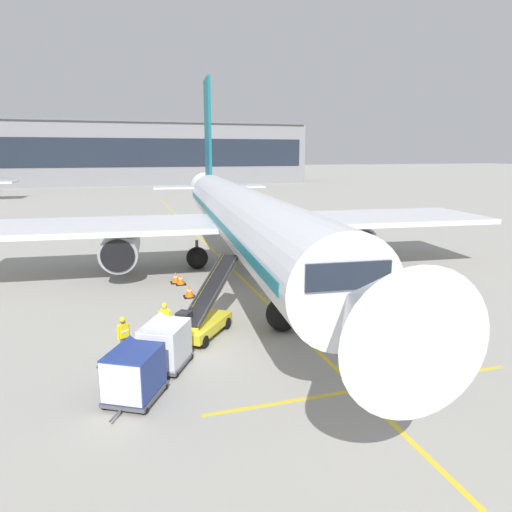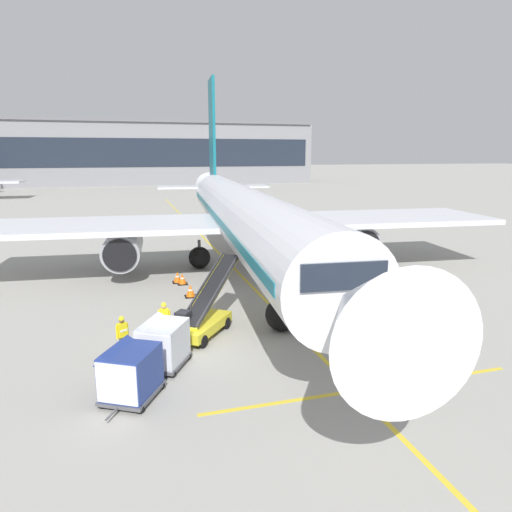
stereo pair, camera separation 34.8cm
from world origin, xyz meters
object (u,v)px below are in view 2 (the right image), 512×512
object	(u,v)px
baggage_cart_lead	(162,343)
safety_cone_engine_keepout	(177,277)
ground_crew_by_carts	(122,333)
baggage_cart_second	(130,372)
safety_cone_wingtip	(190,291)
parked_airplane	(241,215)
belt_loader	(203,315)
safety_cone_nose_mark	(182,279)
ground_crew_by_loader	(164,318)

from	to	relation	value
baggage_cart_lead	safety_cone_engine_keepout	size ratio (longest dim) A/B	3.78
ground_crew_by_carts	safety_cone_engine_keepout	size ratio (longest dim) A/B	2.38
baggage_cart_second	safety_cone_engine_keepout	world-z (taller)	baggage_cart_second
baggage_cart_second	safety_cone_wingtip	distance (m)	11.50
safety_cone_wingtip	baggage_cart_lead	bearing A→B (deg)	-105.03
baggage_cart_lead	baggage_cart_second	distance (m)	2.52
safety_cone_wingtip	parked_airplane	bearing A→B (deg)	50.78
belt_loader	baggage_cart_second	xyz separation A→B (m)	(-3.36, -5.12, 0.10)
baggage_cart_second	ground_crew_by_carts	distance (m)	3.61
ground_crew_by_carts	belt_loader	bearing A→B (deg)	22.94
safety_cone_wingtip	safety_cone_nose_mark	xyz separation A→B (m)	(-0.12, 2.81, -0.01)
baggage_cart_lead	baggage_cart_second	world-z (taller)	same
ground_crew_by_carts	safety_cone_wingtip	size ratio (longest dim) A/B	2.32
parked_airplane	baggage_cart_second	distance (m)	18.51
safety_cone_wingtip	safety_cone_nose_mark	world-z (taller)	safety_cone_wingtip
parked_airplane	belt_loader	size ratio (longest dim) A/B	9.70
belt_loader	ground_crew_by_loader	world-z (taller)	belt_loader
belt_loader	baggage_cart_lead	bearing A→B (deg)	-125.49
baggage_cart_lead	baggage_cart_second	size ratio (longest dim) A/B	1.00
safety_cone_engine_keepout	belt_loader	bearing A→B (deg)	-89.16
parked_airplane	ground_crew_by_loader	size ratio (longest dim) A/B	27.11
safety_cone_nose_mark	safety_cone_engine_keepout	bearing A→B (deg)	118.93
safety_cone_wingtip	safety_cone_nose_mark	size ratio (longest dim) A/B	1.04
baggage_cart_second	ground_crew_by_loader	distance (m)	5.18
ground_crew_by_loader	ground_crew_by_carts	distance (m)	2.25
baggage_cart_second	parked_airplane	bearing A→B (deg)	63.75
baggage_cart_lead	ground_crew_by_carts	distance (m)	2.06
belt_loader	safety_cone_nose_mark	world-z (taller)	belt_loader
belt_loader	safety_cone_wingtip	size ratio (longest dim) A/B	6.49
baggage_cart_lead	safety_cone_engine_keepout	distance (m)	12.18
baggage_cart_lead	ground_crew_by_carts	size ratio (longest dim) A/B	1.58
ground_crew_by_loader	baggage_cart_second	bearing A→B (deg)	-107.89
baggage_cart_lead	parked_airplane	bearing A→B (deg)	64.37
safety_cone_engine_keepout	safety_cone_nose_mark	xyz separation A→B (m)	(0.26, -0.47, -0.00)
ground_crew_by_loader	safety_cone_engine_keepout	size ratio (longest dim) A/B	2.38
parked_airplane	baggage_cart_lead	world-z (taller)	parked_airplane
belt_loader	ground_crew_by_carts	bearing A→B (deg)	-157.06
ground_crew_by_loader	safety_cone_nose_mark	bearing A→B (deg)	77.82
baggage_cart_second	safety_cone_engine_keepout	distance (m)	14.56
parked_airplane	safety_cone_engine_keepout	size ratio (longest dim) A/B	64.65
belt_loader	baggage_cart_second	size ratio (longest dim) A/B	1.76
ground_crew_by_carts	safety_cone_wingtip	xyz separation A→B (m)	(3.83, 7.30, -0.63)
baggage_cart_lead	safety_cone_nose_mark	xyz separation A→B (m)	(2.22, 11.53, -0.65)
parked_airplane	safety_cone_engine_keepout	world-z (taller)	parked_airplane
parked_airplane	ground_crew_by_loader	world-z (taller)	parked_airplane
baggage_cart_lead	safety_cone_wingtip	xyz separation A→B (m)	(2.34, 8.72, -0.63)
ground_crew_by_loader	safety_cone_engine_keepout	world-z (taller)	ground_crew_by_loader
belt_loader	ground_crew_by_loader	xyz separation A→B (m)	(-1.77, -0.19, 0.10)
parked_airplane	baggage_cart_lead	xyz separation A→B (m)	(-6.81, -14.20, -2.95)
ground_crew_by_carts	safety_cone_nose_mark	xyz separation A→B (m)	(3.71, 10.11, -0.65)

